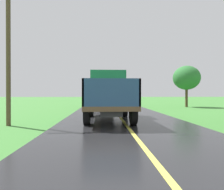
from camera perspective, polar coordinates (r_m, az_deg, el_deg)
banana_truck_near at (r=11.47m, az=-0.91°, el=0.29°), size 2.38×5.82×2.80m
banana_truck_far at (r=23.93m, az=-2.87°, el=0.30°), size 2.38×5.81×2.80m
utility_pole_roadside at (r=10.60m, az=-27.45°, el=11.11°), size 1.95×0.20×6.38m
roadside_tree_near_left at (r=24.06m, az=20.48°, el=4.59°), size 2.99×2.99×4.64m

